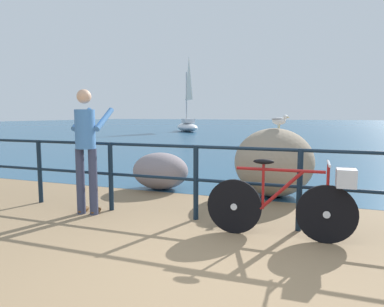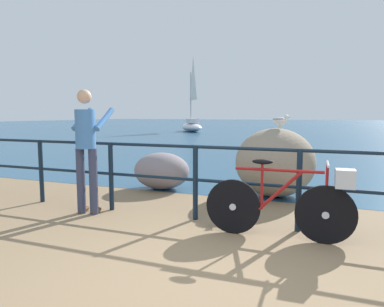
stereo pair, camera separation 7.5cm
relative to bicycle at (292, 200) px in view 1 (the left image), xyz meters
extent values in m
cube|color=#846B4C|center=(-0.62, 18.63, -0.51)|extent=(120.00, 120.00, 0.10)
cube|color=navy|center=(-0.62, 46.73, -0.46)|extent=(120.00, 90.00, 0.01)
cylinder|color=black|center=(-3.99, 0.35, 0.05)|extent=(0.07, 0.07, 1.02)
cylinder|color=black|center=(-2.64, 0.35, 0.05)|extent=(0.07, 0.07, 1.02)
cylinder|color=black|center=(-1.29, 0.35, 0.05)|extent=(0.07, 0.07, 1.02)
cylinder|color=black|center=(0.06, 0.35, 0.05)|extent=(0.07, 0.07, 1.02)
cylinder|color=black|center=(-0.62, 0.35, 0.54)|extent=(9.43, 0.04, 0.04)
cylinder|color=black|center=(-0.62, 0.35, 0.09)|extent=(9.43, 0.04, 0.04)
cylinder|color=black|center=(-0.67, -0.02, -0.13)|extent=(0.66, 0.06, 0.66)
cylinder|color=#B7BCC6|center=(-0.67, -0.02, -0.13)|extent=(0.08, 0.06, 0.08)
cylinder|color=black|center=(0.37, 0.01, -0.13)|extent=(0.66, 0.06, 0.66)
cylinder|color=#B7BCC6|center=(0.37, 0.01, -0.13)|extent=(0.08, 0.06, 0.08)
cylinder|color=maroon|center=(-0.15, 0.00, 0.34)|extent=(0.99, 0.07, 0.04)
cylinder|color=maroon|center=(-0.12, 0.00, 0.10)|extent=(0.50, 0.06, 0.50)
cylinder|color=maroon|center=(-0.33, -0.01, 0.13)|extent=(0.03, 0.03, 0.53)
ellipsoid|color=black|center=(-0.33, -0.01, 0.43)|extent=(0.24, 0.11, 0.06)
cylinder|color=maroon|center=(0.37, 0.01, 0.15)|extent=(0.03, 0.03, 0.57)
cylinder|color=#B7BCC6|center=(0.37, 0.01, 0.44)|extent=(0.04, 0.48, 0.03)
cube|color=#B7BCC6|center=(0.55, 0.02, 0.29)|extent=(0.21, 0.25, 0.20)
cylinder|color=#333851|center=(-2.94, 0.03, 0.01)|extent=(0.12, 0.12, 0.95)
ellipsoid|color=#513319|center=(-2.95, 0.09, -0.42)|extent=(0.13, 0.27, 0.08)
cylinder|color=#333851|center=(-2.74, 0.06, 0.01)|extent=(0.12, 0.12, 0.95)
ellipsoid|color=#513319|center=(-2.75, 0.12, -0.42)|extent=(0.13, 0.27, 0.08)
cylinder|color=#3F72B2|center=(-2.84, 0.05, 0.76)|extent=(0.28, 0.28, 0.55)
sphere|color=tan|center=(-2.84, 0.05, 1.22)|extent=(0.20, 0.20, 0.20)
cylinder|color=#3F72B2|center=(-3.05, 0.26, 0.90)|extent=(0.15, 0.52, 0.34)
cylinder|color=#3F72B2|center=(-2.70, 0.31, 0.90)|extent=(0.15, 0.52, 0.34)
ellipsoid|color=gray|center=(-0.49, 2.15, 0.13)|extent=(1.37, 1.41, 1.19)
ellipsoid|color=gray|center=(-2.60, 1.97, -0.11)|extent=(1.09, 0.89, 0.70)
cylinder|color=gold|center=(-0.41, 2.17, 0.76)|extent=(0.01, 0.01, 0.06)
cylinder|color=gold|center=(-0.43, 2.12, 0.76)|extent=(0.01, 0.01, 0.06)
ellipsoid|color=white|center=(-0.42, 2.14, 0.85)|extent=(0.28, 0.20, 0.13)
ellipsoid|color=#9E9EA3|center=(-0.44, 2.15, 0.88)|extent=(0.27, 0.20, 0.06)
sphere|color=white|center=(-0.31, 2.10, 0.92)|extent=(0.08, 0.08, 0.08)
cone|color=gold|center=(-0.26, 2.08, 0.92)|extent=(0.06, 0.04, 0.02)
ellipsoid|color=white|center=(-10.36, 23.41, -0.11)|extent=(3.65, 4.32, 0.70)
cube|color=silver|center=(-10.19, 23.16, 0.42)|extent=(1.41, 1.52, 0.36)
cylinder|color=#B2B2B7|center=(-10.48, 23.57, 2.34)|extent=(0.10, 0.10, 4.20)
pyramid|color=white|center=(-10.04, 22.96, 3.92)|extent=(0.99, 1.33, 3.57)
camera|label=1|loc=(0.29, -4.06, 0.97)|focal=32.85mm
camera|label=2|loc=(0.36, -4.04, 0.97)|focal=32.85mm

